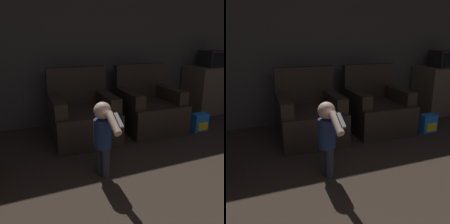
# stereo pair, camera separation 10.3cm
# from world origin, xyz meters

# --- Properties ---
(wall_back) EXTENTS (8.40, 0.05, 2.60)m
(wall_back) POSITION_xyz_m (0.00, 4.50, 1.30)
(wall_back) COLOR #423D38
(wall_back) RESTS_ON ground_plane
(armchair_left) EXTENTS (0.92, 0.96, 1.00)m
(armchair_left) POSITION_xyz_m (-0.35, 3.73, 0.34)
(armchair_left) COLOR black
(armchair_left) RESTS_ON ground_plane
(armchair_right) EXTENTS (0.91, 0.94, 1.00)m
(armchair_right) POSITION_xyz_m (0.75, 3.73, 0.34)
(armchair_right) COLOR black
(armchair_right) RESTS_ON ground_plane
(person_toddler) EXTENTS (0.18, 0.56, 0.82)m
(person_toddler) POSITION_xyz_m (-0.44, 2.63, 0.48)
(person_toddler) COLOR #28282D
(person_toddler) RESTS_ON ground_plane
(toy_backpack) EXTENTS (0.25, 0.17, 0.28)m
(toy_backpack) POSITION_xyz_m (1.43, 3.28, 0.14)
(toy_backpack) COLOR blue
(toy_backpack) RESTS_ON ground_plane
(kitchen_counter) EXTENTS (1.18, 0.65, 0.88)m
(kitchen_counter) POSITION_xyz_m (2.51, 4.11, 0.44)
(kitchen_counter) COLOR brown
(kitchen_counter) RESTS_ON ground_plane
(microwave) EXTENTS (0.45, 0.38, 0.30)m
(microwave) POSITION_xyz_m (2.38, 4.11, 1.03)
(microwave) COLOR black
(microwave) RESTS_ON kitchen_counter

